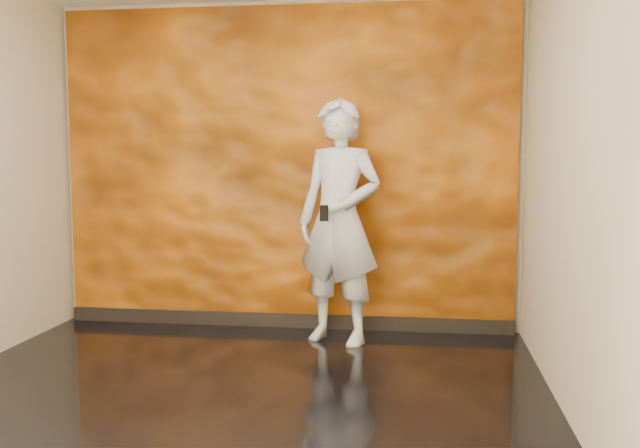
{
  "coord_description": "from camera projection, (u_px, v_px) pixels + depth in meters",
  "views": [
    {
      "loc": [
        1.16,
        -4.08,
        1.51
      ],
      "look_at": [
        0.44,
        1.0,
        1.0
      ],
      "focal_mm": 40.0,
      "sensor_mm": 36.0,
      "label": 1
    }
  ],
  "objects": [
    {
      "name": "baseboard",
      "position": [
        285.0,
        320.0,
        6.22
      ],
      "size": [
        3.9,
        0.04,
        0.12
      ],
      "primitive_type": "cube",
      "color": "black",
      "rests_on": "ground"
    },
    {
      "name": "phone",
      "position": [
        324.0,
        213.0,
        5.36
      ],
      "size": [
        0.07,
        0.04,
        0.12
      ],
      "primitive_type": "cube",
      "rotation": [
        0.0,
        0.0,
        0.36
      ],
      "color": "black",
      "rests_on": "man"
    },
    {
      "name": "room",
      "position": [
        223.0,
        173.0,
        4.19
      ],
      "size": [
        4.02,
        4.02,
        2.81
      ],
      "color": "black",
      "rests_on": "ground"
    },
    {
      "name": "feature_wall",
      "position": [
        285.0,
        169.0,
        6.13
      ],
      "size": [
        3.9,
        0.06,
        2.75
      ],
      "primitive_type": "cube",
      "color": "orange",
      "rests_on": "ground"
    },
    {
      "name": "man",
      "position": [
        339.0,
        222.0,
        5.65
      ],
      "size": [
        0.83,
        0.69,
        1.94
      ],
      "primitive_type": "imported",
      "rotation": [
        0.0,
        0.0,
        -0.37
      ],
      "color": "#9BA1A9",
      "rests_on": "ground"
    }
  ]
}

